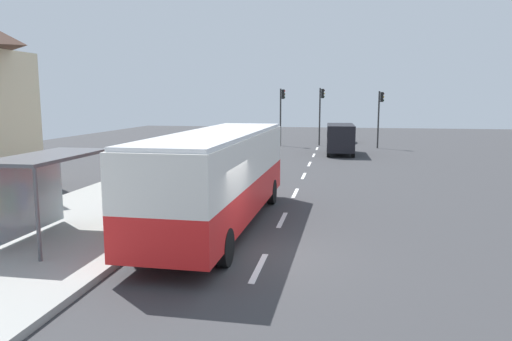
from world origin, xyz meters
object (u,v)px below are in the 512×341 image
object	(u,v)px
traffic_light_median	(321,108)
bus_shelter	(40,174)
traffic_light_near_side	(380,110)
sedan_near	(341,134)
recycling_bin_orange	(131,215)
recycling_bin_blue	(156,201)
bus	(219,173)
recycling_bin_yellow	(140,210)
recycling_bin_green	(149,206)
white_van	(340,137)
traffic_light_far_side	(282,108)

from	to	relation	value
traffic_light_median	bus_shelter	distance (m)	32.73
traffic_light_near_side	bus_shelter	distance (m)	32.66
sedan_near	traffic_light_median	distance (m)	5.02
recycling_bin_orange	traffic_light_near_side	size ratio (longest dim) A/B	0.19
sedan_near	recycling_bin_blue	distance (m)	33.05
bus	recycling_bin_orange	world-z (taller)	bus
recycling_bin_orange	recycling_bin_yellow	xyz separation A→B (m)	(0.00, 0.70, 0.00)
recycling_bin_blue	traffic_light_near_side	size ratio (longest dim) A/B	0.19
bus_shelter	sedan_near	bearing A→B (deg)	76.32
recycling_bin_green	recycling_bin_blue	xyz separation A→B (m)	(0.00, 0.70, 0.00)
sedan_near	traffic_light_median	size ratio (longest dim) A/B	0.85
bus	bus_shelter	world-z (taller)	bus
white_van	recycling_bin_blue	size ratio (longest dim) A/B	5.54
white_van	recycling_bin_yellow	size ratio (longest dim) A/B	5.54
recycling_bin_orange	traffic_light_median	world-z (taller)	traffic_light_median
bus	traffic_light_near_side	bearing A→B (deg)	75.36
recycling_bin_yellow	traffic_light_near_side	distance (m)	30.12
traffic_light_near_side	traffic_light_median	size ratio (longest dim) A/B	0.94
bus	traffic_light_near_side	world-z (taller)	traffic_light_near_side
bus	recycling_bin_green	xyz separation A→B (m)	(-2.49, -0.09, -1.19)
traffic_light_far_side	recycling_bin_green	bearing A→B (deg)	-92.21
bus	traffic_light_median	xyz separation A→B (m)	(2.11, 29.20, 1.61)
bus	recycling_bin_orange	xyz separation A→B (m)	(-2.49, -1.49, -1.19)
bus	bus_shelter	xyz separation A→B (m)	(-4.70, -2.78, 0.25)
recycling_bin_orange	recycling_bin_green	bearing A→B (deg)	90.00
sedan_near	white_van	bearing A→B (deg)	-90.54
recycling_bin_yellow	white_van	bearing A→B (deg)	74.55
white_van	traffic_light_far_side	world-z (taller)	traffic_light_far_side
bus	sedan_near	world-z (taller)	bus
traffic_light_far_side	recycling_bin_yellow	bearing A→B (deg)	-92.15
sedan_near	recycling_bin_yellow	world-z (taller)	sedan_near
white_van	recycling_bin_blue	distance (m)	22.69
white_van	sedan_near	xyz separation A→B (m)	(0.10, 10.65, -0.55)
bus	traffic_light_median	size ratio (longest dim) A/B	2.12
bus	traffic_light_far_side	xyz separation A→B (m)	(-1.39, 28.40, 1.58)
recycling_bin_yellow	recycling_bin_green	world-z (taller)	same
bus_shelter	traffic_light_median	bearing A→B (deg)	77.98
white_van	traffic_light_far_side	bearing A→B (deg)	131.28
bus	recycling_bin_orange	size ratio (longest dim) A/B	11.63
recycling_bin_green	bus_shelter	distance (m)	3.77
traffic_light_far_side	traffic_light_near_side	bearing A→B (deg)	-5.31
traffic_light_near_side	traffic_light_far_side	size ratio (longest dim) A/B	0.95
white_van	traffic_light_median	xyz separation A→B (m)	(-1.80, 6.84, 2.11)
recycling_bin_yellow	traffic_light_near_side	bearing A→B (deg)	71.14
recycling_bin_yellow	recycling_bin_blue	xyz separation A→B (m)	(0.00, 1.40, 0.00)
bus	recycling_bin_green	size ratio (longest dim) A/B	11.63
bus	recycling_bin_blue	distance (m)	2.82
white_van	traffic_light_near_side	xyz separation A→B (m)	(3.30, 5.24, 1.92)
sedan_near	traffic_light_far_side	world-z (taller)	traffic_light_far_side
bus	sedan_near	distance (m)	33.27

